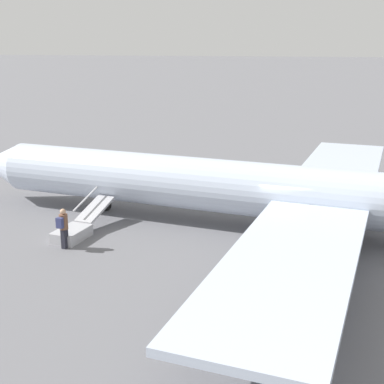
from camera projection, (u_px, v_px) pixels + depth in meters
The scene contains 4 objects.
ground_plane at pixel (288, 234), 24.26m from camera, with size 600.00×600.00×0.00m, color slate.
airplane_main at pixel (312, 195), 23.39m from camera, with size 35.07×27.22×6.54m.
boarding_stairs at pixel (77, 229), 23.81m from camera, with size 1.55×4.12×1.65m.
passenger at pixel (63, 226), 22.28m from camera, with size 0.37×0.56×1.74m.
Camera 1 is at (-0.99, 23.22, 8.41)m, focal length 50.00 mm.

